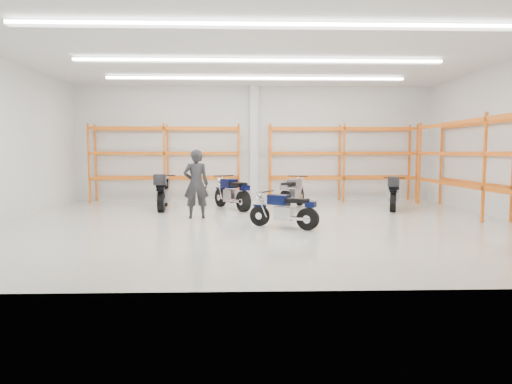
{
  "coord_description": "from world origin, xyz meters",
  "views": [
    {
      "loc": [
        -0.49,
        -12.14,
        1.92
      ],
      "look_at": [
        -0.09,
        0.5,
        0.81
      ],
      "focal_mm": 32.0,
      "sensor_mm": 36.0,
      "label": 1
    }
  ],
  "objects_px": {
    "motorcycle_back_a": "(163,192)",
    "motorcycle_back_c": "(292,193)",
    "motorcycle_back_b": "(233,194)",
    "structural_column": "(254,144)",
    "standing_man": "(196,184)",
    "motorcycle_main": "(286,211)",
    "motorcycle_back_d": "(394,194)"
  },
  "relations": [
    {
      "from": "motorcycle_back_a",
      "to": "motorcycle_back_d",
      "type": "height_order",
      "value": "motorcycle_back_a"
    },
    {
      "from": "standing_man",
      "to": "motorcycle_back_a",
      "type": "bearing_deg",
      "value": -63.1
    },
    {
      "from": "motorcycle_back_b",
      "to": "motorcycle_back_c",
      "type": "xyz_separation_m",
      "value": [
        2.01,
        0.28,
        -0.01
      ]
    },
    {
      "from": "motorcycle_back_b",
      "to": "standing_man",
      "type": "distance_m",
      "value": 2.3
    },
    {
      "from": "motorcycle_main",
      "to": "motorcycle_back_a",
      "type": "xyz_separation_m",
      "value": [
        -3.75,
        3.79,
        0.15
      ]
    },
    {
      "from": "motorcycle_back_b",
      "to": "structural_column",
      "type": "height_order",
      "value": "structural_column"
    },
    {
      "from": "structural_column",
      "to": "motorcycle_back_c",
      "type": "bearing_deg",
      "value": -63.63
    },
    {
      "from": "standing_man",
      "to": "structural_column",
      "type": "height_order",
      "value": "structural_column"
    },
    {
      "from": "motorcycle_main",
      "to": "motorcycle_back_d",
      "type": "distance_m",
      "value": 5.27
    },
    {
      "from": "motorcycle_main",
      "to": "motorcycle_back_a",
      "type": "relative_size",
      "value": 0.71
    },
    {
      "from": "motorcycle_back_a",
      "to": "motorcycle_back_b",
      "type": "xyz_separation_m",
      "value": [
        2.33,
        0.07,
        -0.06
      ]
    },
    {
      "from": "motorcycle_back_d",
      "to": "motorcycle_main",
      "type": "bearing_deg",
      "value": -137.94
    },
    {
      "from": "motorcycle_back_b",
      "to": "standing_man",
      "type": "height_order",
      "value": "standing_man"
    },
    {
      "from": "motorcycle_back_a",
      "to": "motorcycle_back_c",
      "type": "relative_size",
      "value": 1.15
    },
    {
      "from": "motorcycle_back_c",
      "to": "motorcycle_back_d",
      "type": "xyz_separation_m",
      "value": [
        3.32,
        -0.61,
        0.04
      ]
    },
    {
      "from": "structural_column",
      "to": "standing_man",
      "type": "bearing_deg",
      "value": -110.95
    },
    {
      "from": "motorcycle_main",
      "to": "motorcycle_back_d",
      "type": "relative_size",
      "value": 0.78
    },
    {
      "from": "motorcycle_back_d",
      "to": "standing_man",
      "type": "relative_size",
      "value": 1.09
    },
    {
      "from": "standing_man",
      "to": "motorcycle_back_b",
      "type": "bearing_deg",
      "value": -124.37
    },
    {
      "from": "motorcycle_back_a",
      "to": "standing_man",
      "type": "bearing_deg",
      "value": -55.92
    },
    {
      "from": "motorcycle_back_a",
      "to": "motorcycle_back_b",
      "type": "distance_m",
      "value": 2.33
    },
    {
      "from": "motorcycle_back_a",
      "to": "motorcycle_back_b",
      "type": "bearing_deg",
      "value": 1.64
    },
    {
      "from": "motorcycle_back_a",
      "to": "motorcycle_back_c",
      "type": "bearing_deg",
      "value": 4.62
    },
    {
      "from": "motorcycle_back_d",
      "to": "standing_man",
      "type": "height_order",
      "value": "standing_man"
    },
    {
      "from": "motorcycle_back_d",
      "to": "structural_column",
      "type": "xyz_separation_m",
      "value": [
        -4.54,
        3.07,
        1.7
      ]
    },
    {
      "from": "standing_man",
      "to": "motorcycle_back_c",
      "type": "bearing_deg",
      "value": -150.25
    },
    {
      "from": "motorcycle_main",
      "to": "motorcycle_back_b",
      "type": "relative_size",
      "value": 0.82
    },
    {
      "from": "motorcycle_back_b",
      "to": "structural_column",
      "type": "bearing_deg",
      "value": 73.95
    },
    {
      "from": "motorcycle_back_c",
      "to": "motorcycle_back_a",
      "type": "bearing_deg",
      "value": -175.38
    },
    {
      "from": "motorcycle_back_b",
      "to": "motorcycle_back_a",
      "type": "bearing_deg",
      "value": -178.36
    },
    {
      "from": "motorcycle_back_d",
      "to": "standing_man",
      "type": "distance_m",
      "value": 6.59
    },
    {
      "from": "motorcycle_main",
      "to": "standing_man",
      "type": "relative_size",
      "value": 0.85
    }
  ]
}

